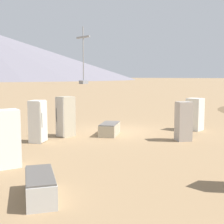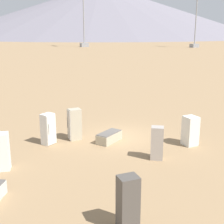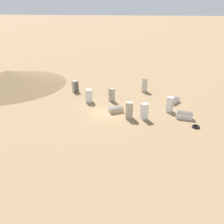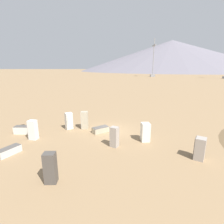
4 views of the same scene
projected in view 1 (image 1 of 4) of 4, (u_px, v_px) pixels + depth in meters
name	position (u px, v px, depth m)	size (l,w,h in m)	color
ground_plane	(117.00, 131.00, 16.72)	(1000.00, 1000.00, 0.00)	#937551
power_pylon_0	(83.00, 66.00, 122.74)	(7.76, 2.66, 22.18)	gray
discarded_fridge_1	(38.00, 121.00, 13.79)	(0.90, 0.93, 1.86)	white
discarded_fridge_2	(183.00, 121.00, 14.11)	(0.83, 0.84, 1.78)	#A89E93
discarded_fridge_4	(66.00, 117.00, 15.10)	(0.66, 0.81, 1.94)	#B2A88E
discarded_fridge_5	(40.00, 186.00, 7.45)	(1.83, 1.40, 0.60)	silver
discarded_fridge_6	(7.00, 139.00, 9.93)	(0.72, 0.86, 1.87)	white
discarded_fridge_8	(195.00, 114.00, 16.90)	(0.83, 0.84, 1.74)	silver
discarded_fridge_9	(110.00, 129.00, 15.62)	(1.65, 1.87, 0.59)	#B2A88E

